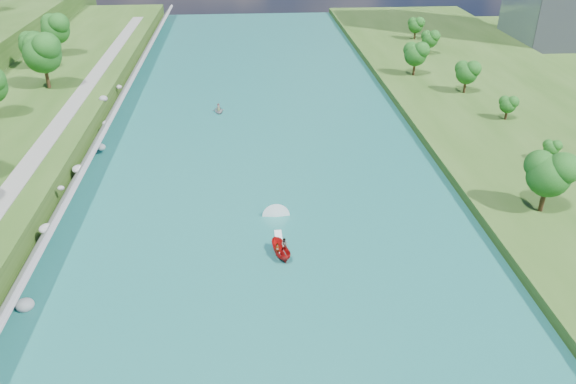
{
  "coord_description": "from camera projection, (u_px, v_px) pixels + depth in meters",
  "views": [
    {
      "loc": [
        -1.69,
        -53.42,
        38.22
      ],
      "look_at": [
        3.43,
        11.24,
        2.5
      ],
      "focal_mm": 35.0,
      "sensor_mm": 36.0,
      "label": 1
    }
  ],
  "objects": [
    {
      "name": "raft",
      "position": [
        219.0,
        110.0,
        106.45
      ],
      "size": [
        2.62,
        3.41,
        1.7
      ],
      "rotation": [
        0.0,
        0.0,
        0.12
      ],
      "color": "gray",
      "rests_on": "river_water"
    },
    {
      "name": "river_water",
      "position": [
        260.0,
        179.0,
        82.64
      ],
      "size": [
        55.0,
        240.0,
        0.1
      ],
      "primitive_type": "cube",
      "color": "#1B695F",
      "rests_on": "ground"
    },
    {
      "name": "trees_east",
      "position": [
        524.0,
        137.0,
        81.88
      ],
      "size": [
        13.77,
        141.5,
        10.39
      ],
      "color": "#144713",
      "rests_on": "berm_east"
    },
    {
      "name": "motorboat",
      "position": [
        280.0,
        244.0,
        66.44
      ],
      "size": [
        3.6,
        19.05,
        2.02
      ],
      "rotation": [
        0.0,
        0.0,
        3.42
      ],
      "color": "#AF0F0E",
      "rests_on": "river_water"
    },
    {
      "name": "ground",
      "position": [
        266.0,
        258.0,
        65.2
      ],
      "size": [
        260.0,
        260.0,
        0.0
      ],
      "primitive_type": "plane",
      "color": "#2D5119",
      "rests_on": "ground"
    },
    {
      "name": "riprap_bank",
      "position": [
        78.0,
        177.0,
        79.37
      ],
      "size": [
        5.18,
        236.0,
        4.41
      ],
      "color": "slate",
      "rests_on": "ground"
    },
    {
      "name": "riverside_path",
      "position": [
        28.0,
        165.0,
        78.71
      ],
      "size": [
        3.0,
        200.0,
        0.1
      ],
      "primitive_type": "cube",
      "color": "gray",
      "rests_on": "berm_west"
    }
  ]
}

